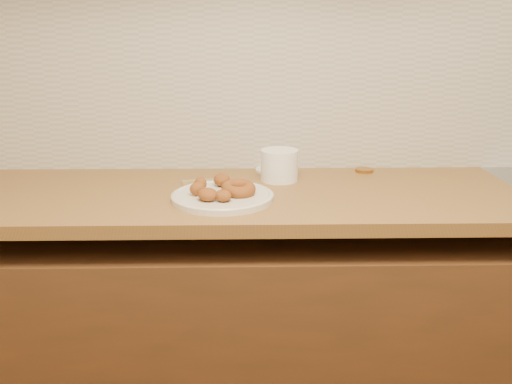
% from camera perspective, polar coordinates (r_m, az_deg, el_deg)
% --- Properties ---
extents(wall_back, '(4.00, 0.02, 2.70)m').
position_cam_1_polar(wall_back, '(1.99, 9.94, 15.36)').
color(wall_back, beige).
rests_on(wall_back, ground).
extents(base_cabinet, '(3.60, 0.60, 0.77)m').
position_cam_1_polar(base_cabinet, '(1.96, 10.21, -14.34)').
color(base_cabinet, '#5A3219').
rests_on(base_cabinet, floor).
extents(butcher_block, '(2.30, 0.62, 0.04)m').
position_cam_1_polar(butcher_block, '(1.74, -10.36, -0.57)').
color(butcher_block, olive).
rests_on(butcher_block, base_cabinet).
extents(backsplash, '(3.60, 0.02, 0.60)m').
position_cam_1_polar(backsplash, '(1.98, 9.78, 11.02)').
color(backsplash, '#BAB5A6').
rests_on(backsplash, wall_back).
extents(donut_plate, '(0.31, 0.31, 0.02)m').
position_cam_1_polar(donut_plate, '(1.62, -3.54, -0.53)').
color(donut_plate, silver).
rests_on(donut_plate, butcher_block).
extents(ring_donut, '(0.14, 0.14, 0.05)m').
position_cam_1_polar(ring_donut, '(1.61, -1.88, 0.37)').
color(ring_donut, brown).
rests_on(ring_donut, donut_plate).
extents(fried_dough_chunks, '(0.14, 0.23, 0.04)m').
position_cam_1_polar(fried_dough_chunks, '(1.62, -4.71, 0.38)').
color(fried_dough_chunks, brown).
rests_on(fried_dough_chunks, donut_plate).
extents(plastic_tub, '(0.17, 0.17, 0.10)m').
position_cam_1_polar(plastic_tub, '(1.82, 2.48, 2.84)').
color(plastic_tub, white).
rests_on(plastic_tub, butcher_block).
extents(tub_lid, '(0.19, 0.19, 0.01)m').
position_cam_1_polar(tub_lid, '(1.95, 2.19, 2.33)').
color(tub_lid, white).
rests_on(tub_lid, butcher_block).
extents(brass_jar_lid, '(0.08, 0.08, 0.01)m').
position_cam_1_polar(brass_jar_lid, '(1.98, 11.32, 2.27)').
color(brass_jar_lid, '#AB7630').
rests_on(brass_jar_lid, butcher_block).
extents(wooden_utensil, '(0.16, 0.05, 0.01)m').
position_cam_1_polar(wooden_utensil, '(1.81, -5.28, 1.13)').
color(wooden_utensil, '#987E4F').
rests_on(wooden_utensil, butcher_block).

